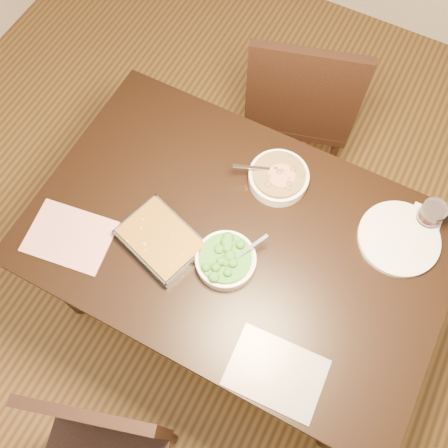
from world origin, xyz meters
name	(u,v)px	position (x,y,z in m)	size (l,w,h in m)	color
ground	(234,299)	(0.00, 0.00, 0.00)	(4.00, 4.00, 0.00)	#402A12
room	(253,7)	(0.00, 0.00, 1.71)	(4.04, 4.04, 2.72)	beige
table	(237,248)	(0.00, 0.00, 0.65)	(1.40, 0.90, 0.75)	black
magazine_a	(70,236)	(-0.50, -0.26, 0.75)	(0.28, 0.20, 0.01)	#A22E36
magazine_b	(276,373)	(0.30, -0.34, 0.75)	(0.28, 0.20, 0.01)	#282A31
coaster	(425,220)	(0.54, 0.35, 0.75)	(0.11, 0.11, 0.00)	white
stew_bowl	(279,177)	(0.03, 0.26, 0.78)	(0.22, 0.21, 0.08)	white
broccoli_bowl	(226,260)	(0.00, -0.10, 0.78)	(0.20, 0.21, 0.08)	white
baking_dish	(161,240)	(-0.22, -0.13, 0.77)	(0.31, 0.26, 0.05)	silver
wine_tumbler	(431,214)	(0.54, 0.35, 0.80)	(0.08, 0.08, 0.09)	black
dinner_plate	(399,238)	(0.48, 0.24, 0.76)	(0.27, 0.27, 0.02)	silver
chair_far	(301,101)	(-0.09, 0.78, 0.54)	(0.56, 0.56, 0.96)	black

